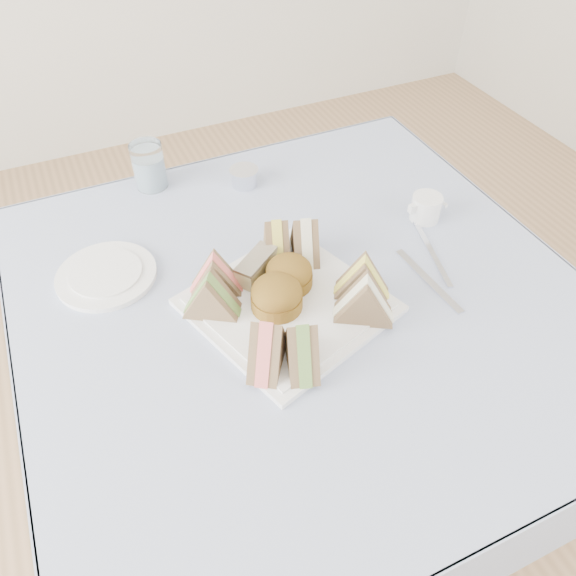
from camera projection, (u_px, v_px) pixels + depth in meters
name	position (u px, v px, depth m)	size (l,w,h in m)	color
floor	(298.00, 481.00, 1.57)	(4.00, 4.00, 0.00)	#9E7751
table	(300.00, 407.00, 1.30)	(0.90, 0.90, 0.74)	brown
tablecloth	(303.00, 294.00, 1.04)	(1.02, 1.02, 0.01)	#AEBCDE
serving_plate	(288.00, 305.00, 1.01)	(0.31, 0.31, 0.01)	white
sandwich_fl_a	(267.00, 342.00, 0.88)	(0.11, 0.05, 0.09)	brown
sandwich_fl_b	(302.00, 344.00, 0.88)	(0.10, 0.05, 0.09)	brown
sandwich_fr_a	(363.00, 277.00, 0.99)	(0.10, 0.05, 0.09)	brown
sandwich_fr_b	(365.00, 298.00, 0.95)	(0.10, 0.05, 0.09)	brown
sandwich_bl_a	(211.00, 294.00, 0.96)	(0.10, 0.05, 0.09)	brown
sandwich_bl_b	(215.00, 273.00, 1.00)	(0.10, 0.04, 0.09)	brown
sandwich_br_a	(305.00, 237.00, 1.07)	(0.10, 0.05, 0.09)	brown
sandwich_br_b	(277.00, 238.00, 1.07)	(0.10, 0.04, 0.08)	brown
scone_left	(277.00, 295.00, 0.98)	(0.09, 0.09, 0.06)	brown
scone_right	(289.00, 274.00, 1.02)	(0.09, 0.09, 0.06)	brown
pastry_slice	(256.00, 267.00, 1.04)	(0.09, 0.04, 0.04)	tan
side_plate	(106.00, 275.00, 1.07)	(0.19, 0.19, 0.01)	white
water_glass	(149.00, 166.00, 1.25)	(0.07, 0.07, 0.10)	white
tea_strainer	(244.00, 178.00, 1.28)	(0.07, 0.07, 0.04)	silver
knife	(428.00, 280.00, 1.06)	(0.02, 0.19, 0.00)	silver
fork	(433.00, 254.00, 1.11)	(0.01, 0.19, 0.00)	silver
creamer_jug	(426.00, 208.00, 1.18)	(0.06, 0.06, 0.06)	white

